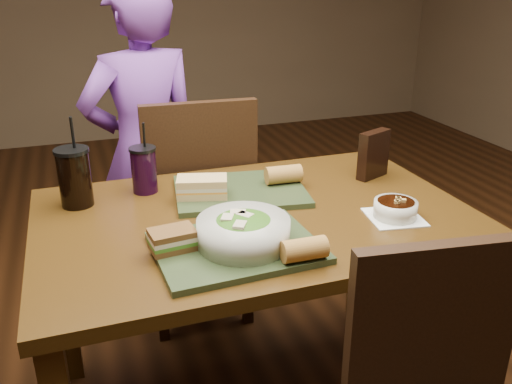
% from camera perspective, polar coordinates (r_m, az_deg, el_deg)
% --- Properties ---
extents(dining_table, '(1.30, 0.85, 0.75)m').
position_cam_1_polar(dining_table, '(1.68, 0.00, -5.06)').
color(dining_table, '#42290D').
rests_on(dining_table, ground).
extents(chair_far, '(0.46, 0.46, 0.99)m').
position_cam_1_polar(chair_far, '(2.21, -6.25, -1.21)').
color(chair_far, black).
rests_on(chair_far, ground).
extents(diner, '(0.58, 0.45, 1.43)m').
position_cam_1_polar(diner, '(2.35, -11.56, 4.07)').
color(diner, purple).
rests_on(diner, ground).
extents(tray_near, '(0.43, 0.34, 0.02)m').
position_cam_1_polar(tray_near, '(1.43, -2.07, -5.87)').
color(tray_near, '#2A371D').
rests_on(tray_near, dining_table).
extents(tray_far, '(0.46, 0.38, 0.02)m').
position_cam_1_polar(tray_far, '(1.78, -1.68, 0.10)').
color(tray_far, '#2A371D').
rests_on(tray_far, dining_table).
extents(salad_bowl, '(0.24, 0.24, 0.08)m').
position_cam_1_polar(salad_bowl, '(1.41, -1.33, -4.03)').
color(salad_bowl, silver).
rests_on(salad_bowl, tray_near).
extents(soup_bowl, '(0.18, 0.18, 0.06)m').
position_cam_1_polar(soup_bowl, '(1.65, 14.45, -1.74)').
color(soup_bowl, white).
rests_on(soup_bowl, dining_table).
extents(sandwich_near, '(0.12, 0.09, 0.05)m').
position_cam_1_polar(sandwich_near, '(1.41, -8.77, -4.96)').
color(sandwich_near, '#593819').
rests_on(sandwich_near, tray_near).
extents(sandwich_far, '(0.17, 0.12, 0.06)m').
position_cam_1_polar(sandwich_far, '(1.72, -5.69, 0.54)').
color(sandwich_far, tan).
rests_on(sandwich_far, tray_far).
extents(baguette_near, '(0.11, 0.06, 0.06)m').
position_cam_1_polar(baguette_near, '(1.35, 5.09, -6.02)').
color(baguette_near, '#AD7533').
rests_on(baguette_near, tray_near).
extents(baguette_far, '(0.12, 0.07, 0.06)m').
position_cam_1_polar(baguette_far, '(1.82, 2.91, 1.86)').
color(baguette_far, '#AD7533').
rests_on(baguette_far, tray_far).
extents(cup_cola, '(0.11, 0.11, 0.29)m').
position_cam_1_polar(cup_cola, '(1.75, -18.55, 1.51)').
color(cup_cola, black).
rests_on(cup_cola, dining_table).
extents(cup_berry, '(0.09, 0.09, 0.24)m').
position_cam_1_polar(cup_berry, '(1.81, -11.71, 2.34)').
color(cup_berry, black).
rests_on(cup_berry, dining_table).
extents(chip_bag, '(0.13, 0.09, 0.17)m').
position_cam_1_polar(chip_bag, '(1.94, 12.26, 3.88)').
color(chip_bag, black).
rests_on(chip_bag, dining_table).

